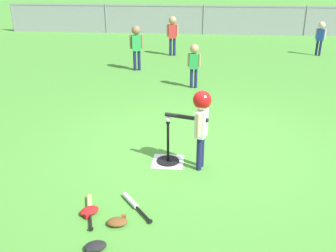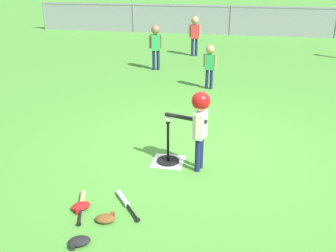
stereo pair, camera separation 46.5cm
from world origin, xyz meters
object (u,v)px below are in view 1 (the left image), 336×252
(fielder_deep_right, at_px, (172,30))
(glove_near_bats, at_px, (95,247))
(batter_child, at_px, (201,114))
(glove_tossed_aside, at_px, (89,211))
(baseball_on_tee, at_px, (168,119))
(batting_tee, at_px, (168,156))
(spare_bat_wood, at_px, (90,207))
(spare_bat_silver, at_px, (133,203))
(fielder_near_right, at_px, (194,60))
(glove_by_plate, at_px, (117,222))
(fielder_near_left, at_px, (136,42))
(fielder_deep_center, at_px, (321,34))

(fielder_deep_right, xyz_separation_m, glove_near_bats, (-0.01, -8.92, -0.73))
(batter_child, xyz_separation_m, fielder_deep_right, (-0.98, 7.16, -0.02))
(batter_child, distance_m, glove_tossed_aside, 1.85)
(baseball_on_tee, bearing_deg, batting_tee, -116.57)
(batter_child, bearing_deg, glove_tossed_aside, -135.38)
(batter_child, height_order, spare_bat_wood, batter_child)
(spare_bat_silver, xyz_separation_m, glove_tossed_aside, (-0.46, -0.20, 0.01))
(fielder_near_right, xyz_separation_m, spare_bat_wood, (-1.02, -4.89, -0.61))
(fielder_deep_right, distance_m, glove_near_bats, 8.95)
(spare_bat_silver, bearing_deg, baseball_on_tee, 74.98)
(spare_bat_wood, bearing_deg, fielder_deep_right, 88.26)
(glove_by_plate, bearing_deg, glove_tossed_aside, 155.59)
(fielder_near_left, height_order, glove_tossed_aside, fielder_near_left)
(batting_tee, bearing_deg, spare_bat_wood, -122.28)
(baseball_on_tee, height_order, glove_tossed_aside, baseball_on_tee)
(fielder_deep_right, bearing_deg, fielder_near_left, -112.15)
(batter_child, height_order, spare_bat_silver, batter_child)
(spare_bat_silver, height_order, glove_near_bats, glove_near_bats)
(batting_tee, xyz_separation_m, baseball_on_tee, (0.00, 0.00, 0.56))
(spare_bat_silver, bearing_deg, fielder_near_right, 83.58)
(fielder_near_left, height_order, fielder_near_right, fielder_near_left)
(fielder_deep_center, relative_size, spare_bat_silver, 1.91)
(baseball_on_tee, height_order, glove_by_plate, baseball_on_tee)
(batting_tee, xyz_separation_m, fielder_near_left, (-1.31, 5.11, 0.66))
(spare_bat_wood, bearing_deg, glove_tossed_aside, -76.37)
(baseball_on_tee, height_order, batter_child, batter_child)
(fielder_deep_right, height_order, glove_by_plate, fielder_deep_right)
(fielder_deep_center, bearing_deg, baseball_on_tee, -118.02)
(fielder_deep_right, distance_m, fielder_near_right, 3.46)
(fielder_deep_center, distance_m, fielder_deep_right, 4.51)
(fielder_deep_right, distance_m, spare_bat_wood, 8.30)
(glove_by_plate, bearing_deg, spare_bat_silver, 74.11)
(glove_tossed_aside, bearing_deg, spare_bat_wood, 103.63)
(fielder_near_left, xyz_separation_m, spare_bat_wood, (0.53, -6.34, -0.72))
(fielder_deep_right, relative_size, glove_tossed_aside, 4.41)
(fielder_near_right, bearing_deg, baseball_on_tee, -93.71)
(batter_child, xyz_separation_m, glove_near_bats, (-0.98, -1.76, -0.75))
(baseball_on_tee, bearing_deg, spare_bat_silver, -105.02)
(baseball_on_tee, distance_m, spare_bat_wood, 1.59)
(batting_tee, xyz_separation_m, fielder_near_right, (0.24, 3.65, 0.54))
(baseball_on_tee, bearing_deg, spare_bat_wood, -122.28)
(batter_child, bearing_deg, fielder_deep_center, 65.10)
(batting_tee, xyz_separation_m, batter_child, (0.44, -0.13, 0.70))
(spare_bat_wood, height_order, glove_tossed_aside, glove_tossed_aside)
(fielder_near_left, xyz_separation_m, spare_bat_silver, (1.01, -6.22, -0.72))
(batting_tee, relative_size, fielder_deep_right, 0.51)
(fielder_deep_center, bearing_deg, spare_bat_silver, -116.46)
(batter_child, distance_m, fielder_deep_center, 8.35)
(fielder_deep_right, distance_m, glove_tossed_aside, 8.38)
(spare_bat_wood, relative_size, glove_tossed_aside, 2.33)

